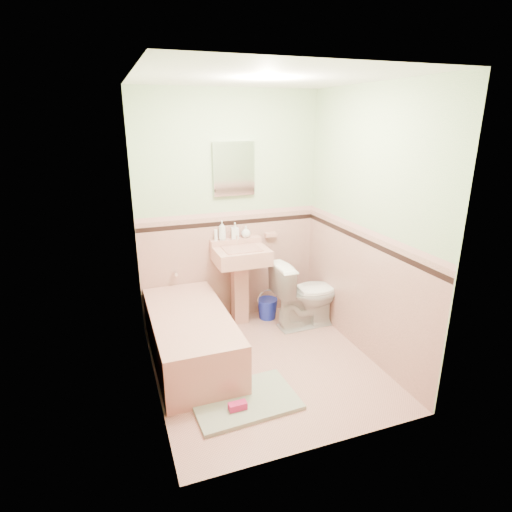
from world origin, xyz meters
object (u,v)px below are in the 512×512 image
object	(u,v)px
soap_bottle_right	(246,232)
bucket	(267,309)
medicine_cabinet	(234,169)
bathtub	(191,338)
shoe	(238,406)
soap_bottle_mid	(235,231)
soap_bottle_left	(222,230)
sink	(241,287)
toilet	(306,294)

from	to	relation	value
soap_bottle_right	bucket	world-z (taller)	soap_bottle_right
medicine_cabinet	bathtub	bearing A→B (deg)	-132.58
shoe	soap_bottle_mid	bearing A→B (deg)	71.89
soap_bottle_right	soap_bottle_mid	bearing A→B (deg)	180.00
bathtub	bucket	size ratio (longest dim) A/B	6.48
medicine_cabinet	soap_bottle_right	bearing A→B (deg)	-14.35
bathtub	soap_bottle_left	world-z (taller)	soap_bottle_left
bathtub	sink	bearing A→B (deg)	37.93
bathtub	soap_bottle_mid	distance (m)	1.27
toilet	soap_bottle_left	bearing A→B (deg)	59.63
sink	medicine_cabinet	world-z (taller)	medicine_cabinet
bathtub	toilet	world-z (taller)	toilet
soap_bottle_mid	soap_bottle_right	distance (m)	0.13
medicine_cabinet	soap_bottle_right	size ratio (longest dim) A/B	4.26
soap_bottle_right	bucket	bearing A→B (deg)	-34.99
bathtub	medicine_cabinet	size ratio (longest dim) A/B	2.69
bathtub	soap_bottle_mid	world-z (taller)	soap_bottle_mid
sink	shoe	xyz separation A→B (m)	(-0.50, -1.42, -0.38)
bucket	shoe	distance (m)	1.67
soap_bottle_mid	toilet	xyz separation A→B (m)	(0.66, -0.45, -0.66)
toilet	shoe	world-z (taller)	toilet
toilet	soap_bottle_mid	bearing A→B (deg)	54.55
bathtub	bucket	xyz separation A→B (m)	(1.00, 0.57, -0.11)
medicine_cabinet	toilet	bearing A→B (deg)	-36.15
soap_bottle_left	sink	bearing A→B (deg)	-49.77
sink	medicine_cabinet	size ratio (longest dim) A/B	1.60
soap_bottle_left	soap_bottle_right	bearing A→B (deg)	0.00
medicine_cabinet	soap_bottle_mid	bearing A→B (deg)	-102.39
toilet	shoe	size ratio (longest dim) A/B	5.25
soap_bottle_right	toilet	bearing A→B (deg)	-39.82
soap_bottle_left	soap_bottle_mid	size ratio (longest dim) A/B	1.19
bathtub	bucket	bearing A→B (deg)	29.38
medicine_cabinet	soap_bottle_right	world-z (taller)	medicine_cabinet
bathtub	soap_bottle_right	xyz separation A→B (m)	(0.80, 0.71, 0.79)
medicine_cabinet	shoe	distance (m)	2.36
sink	soap_bottle_left	distance (m)	0.66
medicine_cabinet	bucket	world-z (taller)	medicine_cabinet
soap_bottle_mid	shoe	size ratio (longest dim) A/B	1.24
soap_bottle_mid	soap_bottle_right	size ratio (longest dim) A/B	1.36
toilet	shoe	xyz separation A→B (m)	(-1.15, -1.15, -0.31)
bathtub	bucket	world-z (taller)	bathtub
shoe	soap_bottle_left	bearing A→B (deg)	76.78
soap_bottle_left	bucket	distance (m)	1.06
soap_bottle_right	bucket	xyz separation A→B (m)	(0.21, -0.14, -0.90)
medicine_cabinet	soap_bottle_left	bearing A→B (deg)	-168.85
soap_bottle_left	toilet	distance (m)	1.15
soap_bottle_right	toilet	xyz separation A→B (m)	(0.54, -0.45, -0.64)
bathtub	toilet	distance (m)	1.37
medicine_cabinet	toilet	size ratio (longest dim) A/B	0.74
sink	toilet	world-z (taller)	sink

